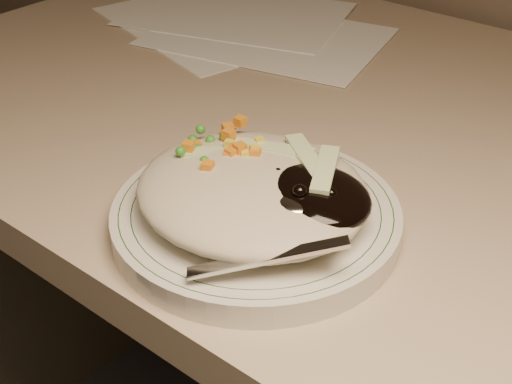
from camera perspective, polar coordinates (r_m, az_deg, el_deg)
The scene contains 5 objects.
desk at distance 0.84m, azimuth 14.37°, elevation -8.97°, with size 1.40×0.70×0.74m.
plate at distance 0.59m, azimuth -0.00°, elevation -2.12°, with size 0.24×0.24×0.02m, color silver.
plate_rim at distance 0.58m, azimuth -0.00°, elevation -1.32°, with size 0.22×0.22×0.00m.
meal at distance 0.57m, azimuth 0.28°, elevation 0.29°, with size 0.21×0.19×0.05m.
papers at distance 1.02m, azimuth -1.55°, elevation 13.28°, with size 0.44×0.34×0.00m.
Camera 1 is at (0.22, 0.79, 1.09)m, focal length 50.00 mm.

